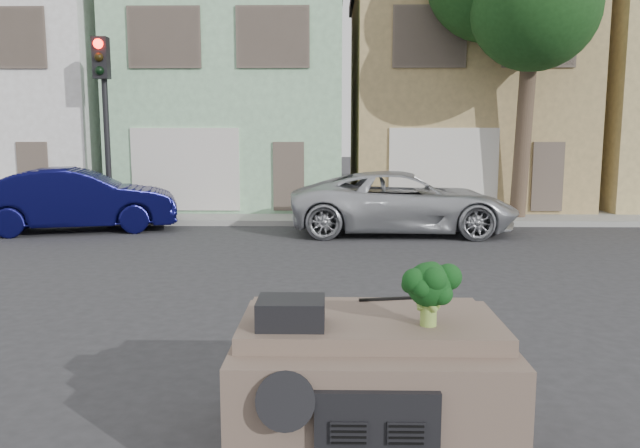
{
  "coord_description": "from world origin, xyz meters",
  "views": [
    {
      "loc": [
        -0.29,
        -7.66,
        2.49
      ],
      "look_at": [
        -0.44,
        0.5,
        1.3
      ],
      "focal_mm": 35.0,
      "sensor_mm": 36.0,
      "label": 1
    }
  ],
  "objects_px": {
    "silver_pickup": "(403,233)",
    "broccoli": "(429,293)",
    "traffic_signal": "(105,131)",
    "navy_sedan": "(80,231)"
  },
  "relations": [
    {
      "from": "navy_sedan",
      "to": "silver_pickup",
      "type": "relative_size",
      "value": 0.88
    },
    {
      "from": "navy_sedan",
      "to": "broccoli",
      "type": "relative_size",
      "value": 10.4
    },
    {
      "from": "silver_pickup",
      "to": "broccoli",
      "type": "relative_size",
      "value": 11.84
    },
    {
      "from": "navy_sedan",
      "to": "silver_pickup",
      "type": "distance_m",
      "value": 8.29
    },
    {
      "from": "broccoli",
      "to": "navy_sedan",
      "type": "bearing_deg",
      "value": 122.26
    },
    {
      "from": "silver_pickup",
      "to": "traffic_signal",
      "type": "bearing_deg",
      "value": 79.65
    },
    {
      "from": "traffic_signal",
      "to": "silver_pickup",
      "type": "bearing_deg",
      "value": -11.21
    },
    {
      "from": "silver_pickup",
      "to": "traffic_signal",
      "type": "height_order",
      "value": "traffic_signal"
    },
    {
      "from": "silver_pickup",
      "to": "traffic_signal",
      "type": "relative_size",
      "value": 1.1
    },
    {
      "from": "traffic_signal",
      "to": "navy_sedan",
      "type": "bearing_deg",
      "value": -100.9
    }
  ]
}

